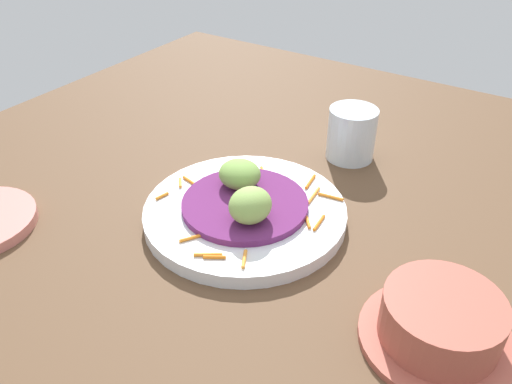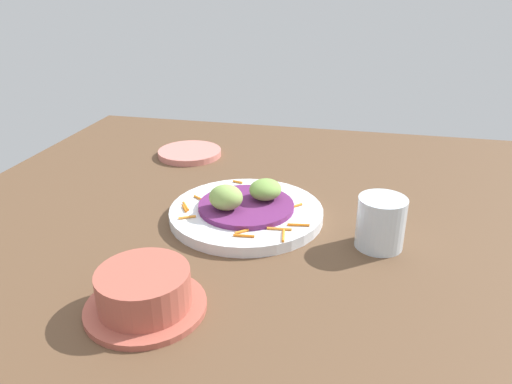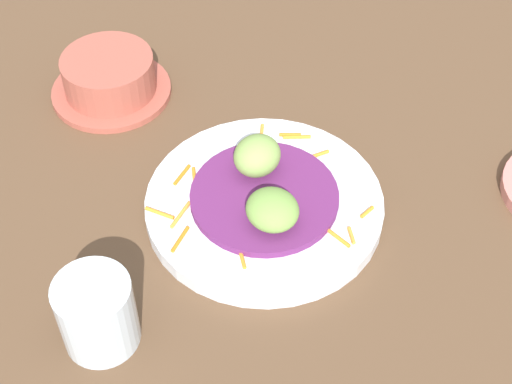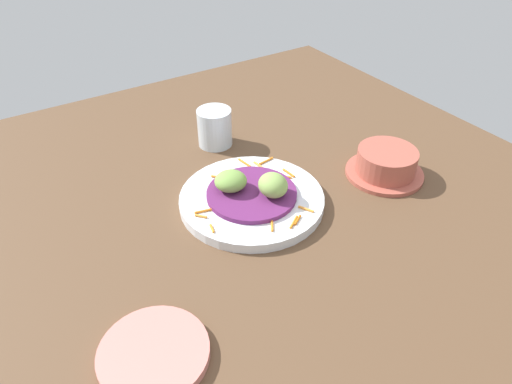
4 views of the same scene
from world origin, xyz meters
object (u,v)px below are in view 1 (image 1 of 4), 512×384
(main_plate, at_px, (245,213))
(guac_scoop_center, at_px, (250,205))
(water_glass, at_px, (352,134))
(guac_scoop_left, at_px, (240,174))
(terracotta_bowl, at_px, (440,323))

(main_plate, height_order, guac_scoop_center, guac_scoop_center)
(main_plate, distance_m, water_glass, 0.22)
(guac_scoop_left, bearing_deg, water_glass, 159.24)
(main_plate, relative_size, guac_scoop_left, 4.50)
(guac_scoop_center, xyz_separation_m, terracotta_bowl, (0.03, 0.23, -0.02))
(guac_scoop_left, distance_m, terracotta_bowl, 0.30)
(main_plate, distance_m, terracotta_bowl, 0.27)
(guac_scoop_center, bearing_deg, main_plate, -135.87)
(terracotta_bowl, bearing_deg, water_glass, -141.83)
(terracotta_bowl, bearing_deg, main_plate, -103.27)
(main_plate, height_order, guac_scoop_left, guac_scoop_left)
(main_plate, xyz_separation_m, guac_scoop_center, (0.03, 0.03, 0.04))
(terracotta_bowl, bearing_deg, guac_scoop_left, -107.10)
(main_plate, relative_size, water_glass, 3.26)
(guac_scoop_left, height_order, terracotta_bowl, guac_scoop_left)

